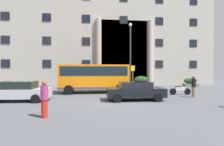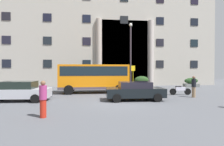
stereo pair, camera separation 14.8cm
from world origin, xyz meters
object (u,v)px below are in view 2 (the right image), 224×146
Objects in this scene: hedge_planter_west at (142,82)px; parked_sedan_second at (18,91)px; hedge_planter_far_east at (191,83)px; pedestrian_woman_with_bag at (194,87)px; orange_minibus at (94,76)px; hedge_planter_entrance_left at (108,82)px; motorcycle_far_end at (180,90)px; lamppost_plaza_centre at (131,51)px; hedge_planter_far_west at (77,82)px; pedestrian_child_trailing at (43,99)px; bus_stop_sign at (133,75)px; scooter_by_planter at (42,91)px; parked_estate_mid at (135,91)px.

hedge_planter_west is 0.43× the size of parked_sedan_second.
pedestrian_woman_with_bag reaches higher than hedge_planter_far_east.
orange_minibus is 5.57m from hedge_planter_entrance_left.
orange_minibus is at bearing -160.50° from hedge_planter_far_east.
hedge_planter_far_east is at bearing -2.52° from hedge_planter_entrance_left.
lamppost_plaza_centre is (-3.47, 5.73, 4.21)m from motorcycle_far_end.
hedge_planter_far_west is 3.99m from hedge_planter_entrance_left.
motorcycle_far_end is at bearing -0.53° from pedestrian_child_trailing.
parked_sedan_second is at bearing -167.24° from motorcycle_far_end.
bus_stop_sign reaches higher than motorcycle_far_end.
motorcycle_far_end is 1.10× the size of pedestrian_child_trailing.
orange_minibus is at bearing 40.42° from parked_sedan_second.
motorcycle_far_end is (7.97, -2.43, -1.25)m from orange_minibus.
hedge_planter_far_west is 0.88× the size of hedge_planter_west.
orange_minibus is 3.94× the size of hedge_planter_far_west.
bus_stop_sign reaches higher than scooter_by_planter.
parked_sedan_second is 13.79m from motorcycle_far_end.
parked_sedan_second is at bearing -108.95° from scooter_by_planter.
pedestrian_child_trailing is at bearing -142.06° from motorcycle_far_end.
hedge_planter_west reaches higher than scooter_by_planter.
lamppost_plaza_centre is (1.42, 8.15, 3.94)m from parked_estate_mid.
motorcycle_far_end is at bearing -8.34° from pedestrian_woman_with_bag.
hedge_planter_west is at bearing 24.28° from pedestrian_child_trailing.
pedestrian_child_trailing reaches higher than hedge_planter_entrance_left.
pedestrian_woman_with_bag reaches higher than pedestrian_child_trailing.
hedge_planter_far_west is at bearing 166.65° from lamppost_plaza_centre.
bus_stop_sign is 6.85m from parked_estate_mid.
parked_estate_mid is 2.45× the size of pedestrian_child_trailing.
orange_minibus is 1.56× the size of parked_estate_mid.
hedge_planter_far_west is at bearing 79.43° from scooter_by_planter.
pedestrian_woman_with_bag is at bearing -26.51° from orange_minibus.
hedge_planter_far_east is 1.14× the size of hedge_planter_entrance_left.
hedge_planter_far_west is 0.93× the size of scooter_by_planter.
parked_sedan_second is 1.04× the size of parked_estate_mid.
parked_sedan_second is 2.55× the size of pedestrian_child_trailing.
hedge_planter_entrance_left is 0.96× the size of pedestrian_woman_with_bag.
parked_estate_mid is (5.25, -9.74, 0.01)m from hedge_planter_far_west.
parked_sedan_second is at bearing -142.10° from hedge_planter_west.
pedestrian_woman_with_bag is (2.03, -9.03, 0.19)m from hedge_planter_west.
hedge_planter_far_west is 9.90m from parked_sedan_second.
pedestrian_woman_with_bag is at bearing -54.47° from hedge_planter_entrance_left.
hedge_planter_far_east is 1.10× the size of pedestrian_child_trailing.
orange_minibus is at bearing -66.02° from hedge_planter_far_west.
orange_minibus is 3.47× the size of motorcycle_far_end.
bus_stop_sign reaches higher than parked_estate_mid.
hedge_planter_entrance_left reaches higher than parked_sedan_second.
bus_stop_sign is 9.28m from hedge_planter_far_east.
hedge_planter_far_west is 7.92m from lamppost_plaza_centre.
bus_stop_sign is 1.49× the size of scooter_by_planter.
parked_estate_mid is at bearing -82.78° from hedge_planter_entrance_left.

